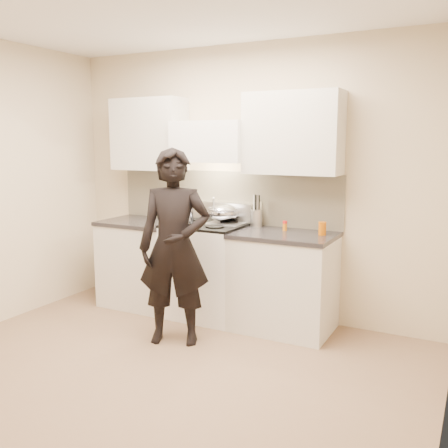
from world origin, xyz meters
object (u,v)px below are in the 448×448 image
object	(u,v)px
wok	(223,212)
person	(174,247)
stove	(206,270)
utensil_crock	(256,217)
counter_right	(284,281)

from	to	relation	value
wok	person	xyz separation A→B (m)	(-0.03, -0.86, -0.20)
stove	utensil_crock	bearing A→B (deg)	25.44
stove	wok	distance (m)	0.60
wok	person	world-z (taller)	person
stove	counter_right	distance (m)	0.83
stove	wok	size ratio (longest dim) A/B	2.42
stove	wok	bearing A→B (deg)	50.71
wok	utensil_crock	xyz separation A→B (m)	(0.33, 0.07, -0.03)
utensil_crock	wok	bearing A→B (deg)	-168.18
wok	person	bearing A→B (deg)	-91.74
utensil_crock	person	world-z (taller)	person
utensil_crock	person	size ratio (longest dim) A/B	0.18
counter_right	stove	bearing A→B (deg)	-180.00
person	wok	bearing A→B (deg)	66.25
stove	wok	world-z (taller)	wok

